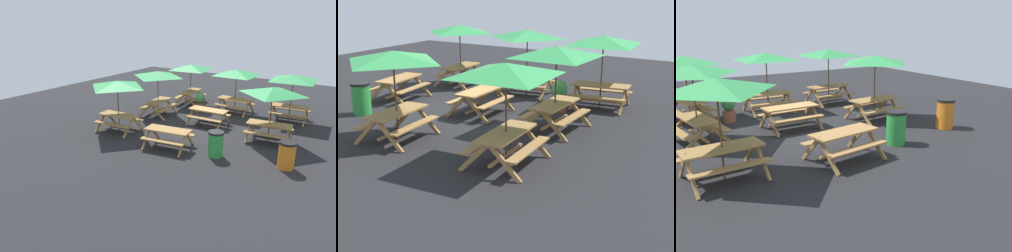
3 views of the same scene
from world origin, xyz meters
TOP-DOWN VIEW (x-y plane):
  - ground_plane at (0.00, 0.00)m, footprint 25.93×25.93m
  - picnic_table_0 at (-0.17, -3.20)m, footprint 1.98×1.76m
  - picnic_table_1 at (-2.79, 3.02)m, footprint 2.80×2.80m
  - picnic_table_2 at (2.90, 3.00)m, footprint 2.82×2.82m
  - picnic_table_3 at (0.08, 2.81)m, footprint 2.83×2.83m
  - picnic_table_4 at (-0.14, 0.18)m, footprint 1.85×1.59m
  - picnic_table_5 at (-3.07, 0.15)m, footprint 2.27×2.27m
  - picnic_table_6 at (2.93, -0.28)m, footprint 2.20×2.20m
  - picnic_table_7 at (-3.12, -2.82)m, footprint 2.14×2.14m
  - trash_bin_green at (1.78, -2.91)m, footprint 0.59×0.59m
  - trash_bin_orange at (4.25, -2.45)m, footprint 0.59×0.59m
  - potted_plant_0 at (-1.65, 2.12)m, footprint 0.49×0.49m

SIDE VIEW (x-z plane):
  - ground_plane at x=0.00m, z-range 0.00..0.00m
  - trash_bin_green at x=1.78m, z-range 0.00..0.98m
  - trash_bin_orange at x=4.25m, z-range 0.00..0.98m
  - potted_plant_0 at x=-1.65m, z-range 0.02..1.04m
  - picnic_table_0 at x=-0.17m, z-range 0.16..0.97m
  - picnic_table_4 at x=-0.14m, z-range 0.16..0.97m
  - picnic_table_1 at x=-2.79m, z-range 0.82..3.16m
  - picnic_table_2 at x=2.90m, z-range 0.82..3.16m
  - picnic_table_3 at x=0.08m, z-range 0.82..3.16m
  - picnic_table_5 at x=-3.07m, z-range 0.82..3.16m
  - picnic_table_6 at x=2.93m, z-range 0.82..3.16m
  - picnic_table_7 at x=-3.12m, z-range 0.82..3.16m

